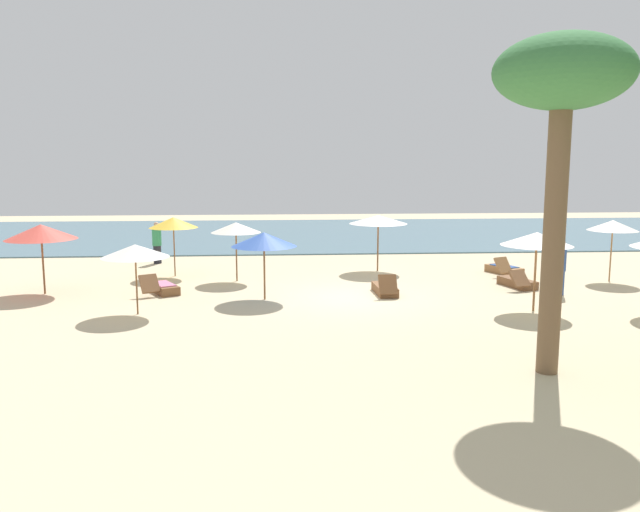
% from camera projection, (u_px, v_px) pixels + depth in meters
% --- Properties ---
extents(ground_plane, '(60.00, 60.00, 0.00)m').
position_uv_depth(ground_plane, '(353.00, 298.00, 20.21)').
color(ground_plane, beige).
extents(ocean_water, '(48.00, 16.00, 0.06)m').
position_uv_depth(ocean_water, '(317.00, 234.00, 36.97)').
color(ocean_water, slate).
rests_on(ocean_water, ground_plane).
extents(umbrella_0, '(1.87, 1.87, 1.98)m').
position_uv_depth(umbrella_0, '(135.00, 251.00, 17.82)').
color(umbrella_0, brown).
rests_on(umbrella_0, ground_plane).
extents(umbrella_1, '(2.23, 2.23, 2.26)m').
position_uv_depth(umbrella_1, '(41.00, 232.00, 20.49)').
color(umbrella_1, brown).
rests_on(umbrella_1, ground_plane).
extents(umbrella_2, '(1.72, 1.72, 2.19)m').
position_uv_depth(umbrella_2, '(613.00, 225.00, 22.61)').
color(umbrella_2, olive).
rests_on(umbrella_2, ground_plane).
extents(umbrella_3, '(2.02, 2.02, 2.10)m').
position_uv_depth(umbrella_3, '(264.00, 239.00, 19.71)').
color(umbrella_3, brown).
rests_on(umbrella_3, ground_plane).
extents(umbrella_4, '(1.78, 1.78, 2.20)m').
position_uv_depth(umbrella_4, '(173.00, 223.00, 23.59)').
color(umbrella_4, brown).
rests_on(umbrella_4, ground_plane).
extents(umbrella_5, '(2.01, 2.01, 2.28)m').
position_uv_depth(umbrella_5, '(537.00, 239.00, 18.18)').
color(umbrella_5, brown).
rests_on(umbrella_5, ground_plane).
extents(umbrella_6, '(2.24, 2.24, 2.17)m').
position_uv_depth(umbrella_6, '(378.00, 220.00, 24.70)').
color(umbrella_6, brown).
rests_on(umbrella_6, ground_plane).
extents(umbrella_8, '(1.76, 1.76, 2.10)m').
position_uv_depth(umbrella_8, '(236.00, 228.00, 22.69)').
color(umbrella_8, brown).
rests_on(umbrella_8, ground_plane).
extents(lounger_0, '(1.32, 1.76, 0.70)m').
position_uv_depth(lounger_0, '(162.00, 288.00, 20.90)').
color(lounger_0, brown).
rests_on(lounger_0, ground_plane).
extents(lounger_1, '(1.04, 1.80, 0.67)m').
position_uv_depth(lounger_1, '(517.00, 282.00, 21.83)').
color(lounger_1, brown).
rests_on(lounger_1, ground_plane).
extents(lounger_2, '(0.66, 1.66, 0.74)m').
position_uv_depth(lounger_2, '(385.00, 289.00, 20.73)').
color(lounger_2, brown).
rests_on(lounger_2, ground_plane).
extents(lounger_3, '(1.21, 1.76, 0.72)m').
position_uv_depth(lounger_3, '(504.00, 269.00, 24.33)').
color(lounger_3, olive).
rests_on(lounger_3, ground_plane).
extents(person_0, '(0.51, 0.51, 1.73)m').
position_uv_depth(person_0, '(157.00, 243.00, 26.65)').
color(person_0, '#26262D').
rests_on(person_0, ground_plane).
extents(person_1, '(0.49, 0.49, 1.66)m').
position_uv_depth(person_1, '(550.00, 256.00, 23.25)').
color(person_1, yellow).
rests_on(person_1, ground_plane).
extents(person_2, '(0.46, 0.46, 1.79)m').
position_uv_depth(person_2, '(561.00, 267.00, 20.53)').
color(person_2, '#2D4C8C').
rests_on(person_2, ground_plane).
extents(palm_3, '(2.67, 2.67, 6.73)m').
position_uv_depth(palm_3, '(562.00, 87.00, 12.36)').
color(palm_3, brown).
rests_on(palm_3, ground_plane).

